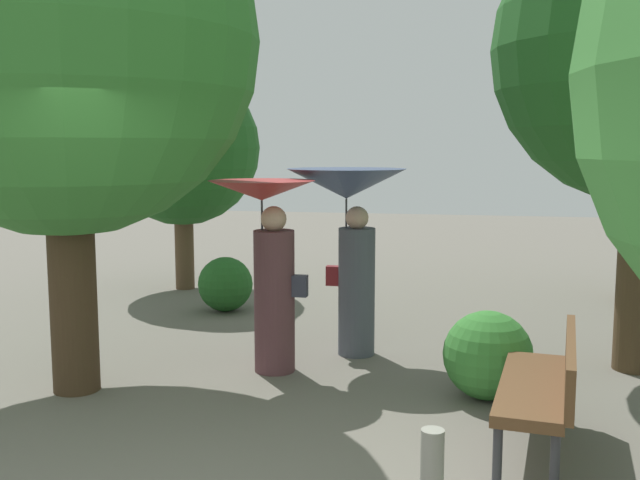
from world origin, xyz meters
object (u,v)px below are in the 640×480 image
at_px(person_right, 350,216).
at_px(tree_near_left, 182,135).
at_px(tree_mid_left, 61,8).
at_px(park_bench, 545,382).
at_px(person_left, 269,248).

relative_size(person_right, tree_near_left, 0.53).
xyz_separation_m(tree_near_left, tree_mid_left, (0.81, -4.56, 0.97)).
bearing_deg(park_bench, tree_near_left, -129.96).
bearing_deg(tree_mid_left, person_left, 30.41).
height_order(person_right, tree_near_left, tree_near_left).
bearing_deg(person_right, tree_near_left, 48.71).
xyz_separation_m(person_left, park_bench, (2.37, -1.46, -0.67)).
height_order(person_left, person_right, person_right).
bearing_deg(tree_near_left, park_bench, -47.54).
height_order(person_right, tree_mid_left, tree_mid_left).
relative_size(park_bench, tree_mid_left, 0.30).
distance_m(person_left, person_right, 0.99).
relative_size(person_left, tree_mid_left, 0.35).
distance_m(park_bench, tree_near_left, 7.17).
relative_size(person_right, park_bench, 1.23).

